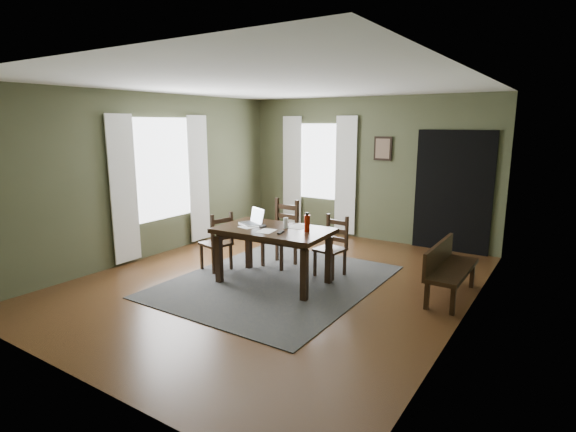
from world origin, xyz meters
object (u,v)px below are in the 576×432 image
Objects in this scene: dining_table at (274,235)px; chair_back_right at (332,247)px; bench at (447,265)px; water_bottle at (307,223)px; chair_back_left at (281,234)px; chair_end at (218,242)px; laptop at (254,220)px.

chair_back_right reaches higher than dining_table.
bench is 1.88m from water_bottle.
chair_back_left is 3.98× the size of water_bottle.
dining_table is at bearing -118.55° from chair_back_right.
chair_back_left is at bearing 113.32° from dining_table.
bench is (2.15, 0.80, -0.27)m from dining_table.
chair_end reaches higher than chair_back_right.
chair_end is at bearing -128.29° from chair_back_left.
chair_back_left reaches higher than bench.
chair_end is 0.72× the size of bench.
water_bottle is at bearing 23.92° from laptop.
laptop is 1.54× the size of water_bottle.
laptop reaches higher than chair_back_right.
chair_back_left reaches higher than chair_end.
dining_table is at bearing -60.40° from chair_back_left.
chair_end is 0.75m from laptop.
chair_end is 1.02× the size of chair_back_right.
chair_back_left is at bearing 91.37° from bench.
chair_end reaches higher than dining_table.
dining_table is 1.28× the size of bench.
dining_table is 0.85m from chair_back_left.
water_bottle reaches higher than dining_table.
chair_back_left reaches higher than laptop.
chair_end is 1.00m from chair_back_left.
water_bottle reaches higher than chair_back_left.
dining_table is at bearing 11.91° from laptop.
bench is at bearing 17.08° from dining_table.
bench is at bearing 38.92° from laptop.
chair_back_right reaches higher than bench.
bench is (3.18, 0.81, -0.02)m from chair_end.
dining_table is 0.94m from chair_back_right.
chair_back_right is (1.55, 0.75, -0.01)m from chair_end.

